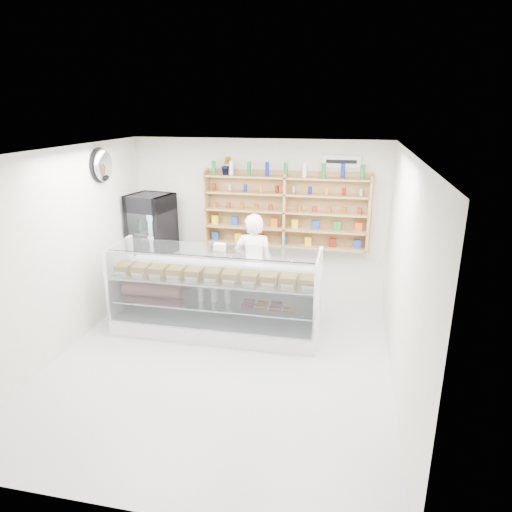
# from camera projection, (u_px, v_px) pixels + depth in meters

# --- Properties ---
(room) EXTENTS (5.00, 5.00, 5.00)m
(room) POSITION_uv_depth(u_px,v_px,m) (219.00, 264.00, 5.79)
(room) COLOR #B3B3B8
(room) RESTS_ON ground
(display_counter) EXTENTS (3.10, 0.93, 1.35)m
(display_counter) POSITION_uv_depth(u_px,v_px,m) (216.00, 310.00, 6.93)
(display_counter) COLOR white
(display_counter) RESTS_ON floor
(shop_worker) EXTENTS (0.65, 0.44, 1.73)m
(shop_worker) POSITION_uv_depth(u_px,v_px,m) (254.00, 266.00, 7.35)
(shop_worker) COLOR white
(shop_worker) RESTS_ON floor
(drinks_cooler) EXTENTS (0.79, 0.77, 1.88)m
(drinks_cooler) POSITION_uv_depth(u_px,v_px,m) (153.00, 246.00, 8.11)
(drinks_cooler) COLOR black
(drinks_cooler) RESTS_ON floor
(wall_shelving) EXTENTS (2.84, 0.28, 1.33)m
(wall_shelving) POSITION_uv_depth(u_px,v_px,m) (285.00, 212.00, 7.80)
(wall_shelving) COLOR #A8864F
(wall_shelving) RESTS_ON back_wall
(potted_plant) EXTENTS (0.22, 0.20, 0.32)m
(potted_plant) POSITION_uv_depth(u_px,v_px,m) (226.00, 165.00, 7.77)
(potted_plant) COLOR #1E6626
(potted_plant) RESTS_ON wall_shelving
(security_mirror) EXTENTS (0.15, 0.50, 0.50)m
(security_mirror) POSITION_uv_depth(u_px,v_px,m) (103.00, 165.00, 7.00)
(security_mirror) COLOR silver
(security_mirror) RESTS_ON left_wall
(wall_sign) EXTENTS (0.62, 0.03, 0.20)m
(wall_sign) POSITION_uv_depth(u_px,v_px,m) (341.00, 162.00, 7.48)
(wall_sign) COLOR white
(wall_sign) RESTS_ON back_wall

